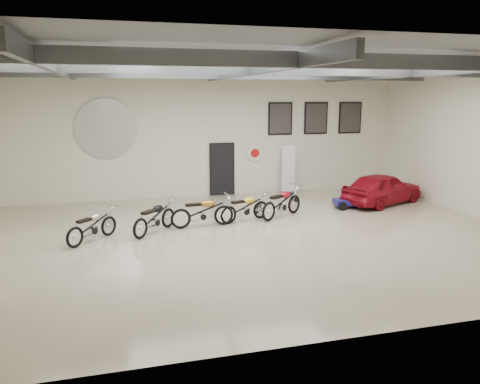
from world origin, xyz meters
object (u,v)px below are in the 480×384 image
object	(u,v)px
go_kart	(357,200)
vintage_car	(382,188)
banner_stand	(288,170)
motorcycle_gold	(202,211)
motorcycle_yellow	(245,207)
motorcycle_silver	(92,225)
motorcycle_black	(155,217)
motorcycle_red	(282,202)

from	to	relation	value
go_kart	vintage_car	xyz separation A→B (m)	(1.23, 0.34, 0.29)
banner_stand	motorcycle_gold	xyz separation A→B (m)	(-4.38, -4.08, -0.48)
motorcycle_gold	motorcycle_yellow	world-z (taller)	motorcycle_gold
motorcycle_silver	motorcycle_gold	size ratio (longest dim) A/B	0.92
motorcycle_silver	go_kart	distance (m)	9.35
motorcycle_black	motorcycle_yellow	size ratio (longest dim) A/B	1.05
banner_stand	motorcycle_black	xyz separation A→B (m)	(-5.89, -4.37, -0.49)
motorcycle_yellow	go_kart	bearing A→B (deg)	-10.11
vintage_car	go_kart	bearing A→B (deg)	82.81
banner_stand	motorcycle_yellow	size ratio (longest dim) A/B	1.09
banner_stand	motorcycle_black	size ratio (longest dim) A/B	1.03
motorcycle_gold	vintage_car	size ratio (longest dim) A/B	0.56
motorcycle_yellow	vintage_car	bearing A→B (deg)	-8.73
motorcycle_black	motorcycle_yellow	bearing A→B (deg)	-36.19
motorcycle_yellow	vintage_car	distance (m)	5.79
banner_stand	motorcycle_silver	bearing A→B (deg)	-135.96
vintage_car	motorcycle_red	bearing A→B (deg)	78.99
banner_stand	motorcycle_gold	world-z (taller)	banner_stand
motorcycle_gold	banner_stand	bearing A→B (deg)	39.01
motorcycle_black	motorcycle_gold	world-z (taller)	motorcycle_gold
vintage_car	banner_stand	bearing A→B (deg)	23.09
motorcycle_black	motorcycle_yellow	xyz separation A→B (m)	(2.97, 0.61, -0.02)
banner_stand	motorcycle_red	world-z (taller)	banner_stand
motorcycle_red	vintage_car	bearing A→B (deg)	-21.32
motorcycle_silver	motorcycle_yellow	world-z (taller)	same
motorcycle_yellow	go_kart	xyz separation A→B (m)	(4.46, 0.72, -0.16)
banner_stand	vintage_car	size ratio (longest dim) A/B	0.56
go_kart	vintage_car	bearing A→B (deg)	24.87
motorcycle_silver	vintage_car	bearing A→B (deg)	-35.39
go_kart	motorcycle_silver	bearing A→B (deg)	-159.97
motorcycle_silver	vintage_car	distance (m)	10.63
motorcycle_gold	motorcycle_yellow	size ratio (longest dim) A/B	1.09
motorcycle_gold	motorcycle_yellow	xyz separation A→B (m)	(1.46, 0.31, -0.04)
motorcycle_silver	motorcycle_gold	distance (m)	3.34
motorcycle_black	motorcycle_red	distance (m)	4.38
motorcycle_black	motorcycle_gold	size ratio (longest dim) A/B	0.97
motorcycle_silver	motorcycle_gold	xyz separation A→B (m)	(3.27, 0.68, 0.04)
banner_stand	motorcycle_yellow	world-z (taller)	banner_stand
motorcycle_silver	go_kart	bearing A→B (deg)	-35.97
motorcycle_gold	vintage_car	distance (m)	7.29
banner_stand	motorcycle_silver	world-z (taller)	banner_stand
motorcycle_silver	banner_stand	bearing A→B (deg)	-14.66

